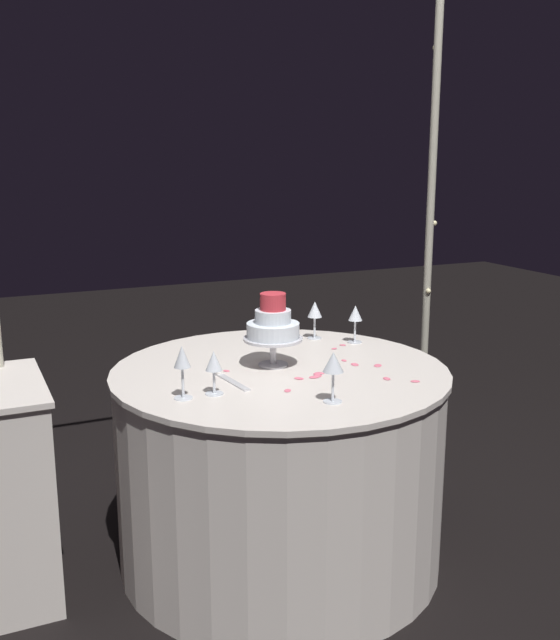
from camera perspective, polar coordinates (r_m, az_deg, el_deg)
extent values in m
plane|color=black|center=(2.98, 0.00, -17.95)|extent=(12.00, 12.00, 0.00)
cylinder|color=#B7B29E|center=(3.41, 11.64, 6.90)|extent=(0.04, 0.04, 2.37)
sphere|color=#F9EAB2|center=(2.88, -20.55, -6.01)|extent=(0.02, 0.02, 0.02)
sphere|color=#F9EAB2|center=(3.41, 12.01, 7.43)|extent=(0.02, 0.02, 0.02)
sphere|color=#F9EAB2|center=(3.43, 12.09, 20.16)|extent=(0.02, 0.02, 0.02)
sphere|color=#F9EAB2|center=(2.90, -20.61, -6.46)|extent=(0.02, 0.02, 0.02)
sphere|color=#F9EAB2|center=(3.45, 12.39, 22.38)|extent=(0.02, 0.02, 0.02)
sphere|color=#F9EAB2|center=(3.00, -20.65, -12.25)|extent=(0.02, 0.02, 0.02)
sphere|color=#F9EAB2|center=(3.43, 11.55, 2.23)|extent=(0.02, 0.02, 0.02)
cylinder|color=silver|center=(2.81, 0.00, -11.47)|extent=(1.21, 1.21, 0.74)
cylinder|color=silver|center=(2.67, 0.00, -4.05)|extent=(1.24, 1.24, 0.02)
cylinder|color=silver|center=(2.71, -0.55, -3.52)|extent=(0.11, 0.11, 0.01)
cylinder|color=silver|center=(2.69, -0.55, -2.52)|extent=(0.02, 0.02, 0.09)
cylinder|color=silver|center=(2.68, -0.55, -1.49)|extent=(0.22, 0.22, 0.01)
cylinder|color=white|center=(2.67, -0.55, -0.81)|extent=(0.19, 0.19, 0.06)
cylinder|color=white|center=(2.66, -0.55, 0.28)|extent=(0.13, 0.13, 0.05)
cylinder|color=#CC333D|center=(2.65, -0.56, 1.45)|extent=(0.09, 0.09, 0.06)
cylinder|color=silver|center=(2.32, 4.05, -6.41)|extent=(0.06, 0.06, 0.00)
cylinder|color=silver|center=(2.31, 4.07, -5.23)|extent=(0.01, 0.01, 0.10)
cone|color=silver|center=(2.28, 4.10, -3.31)|extent=(0.07, 0.07, 0.06)
cylinder|color=silver|center=(2.37, -7.59, -6.08)|extent=(0.06, 0.06, 0.00)
cylinder|color=silver|center=(2.36, -7.63, -4.86)|extent=(0.01, 0.01, 0.10)
cone|color=silver|center=(2.33, -7.69, -2.85)|extent=(0.05, 0.05, 0.07)
cylinder|color=silver|center=(3.11, 2.72, -1.42)|extent=(0.06, 0.06, 0.00)
cylinder|color=silver|center=(3.09, 2.73, -0.57)|extent=(0.01, 0.01, 0.09)
cone|color=silver|center=(3.08, 2.74, 0.85)|extent=(0.06, 0.06, 0.07)
cylinder|color=silver|center=(3.05, 5.87, -1.73)|extent=(0.06, 0.06, 0.00)
cylinder|color=silver|center=(3.04, 5.90, -0.86)|extent=(0.01, 0.01, 0.09)
cone|color=silver|center=(3.02, 5.93, 0.55)|extent=(0.06, 0.06, 0.06)
cylinder|color=silver|center=(2.40, -5.17, -5.77)|extent=(0.06, 0.06, 0.00)
cylinder|color=silver|center=(2.39, -5.19, -4.84)|extent=(0.01, 0.01, 0.08)
cone|color=silver|center=(2.37, -5.22, -3.20)|extent=(0.05, 0.05, 0.06)
cube|color=silver|center=(2.51, -3.75, -4.86)|extent=(0.05, 0.22, 0.01)
cube|color=white|center=(2.63, -5.15, -3.99)|extent=(0.03, 0.09, 0.01)
ellipsoid|color=#EA6B84|center=(2.56, 10.56, -4.74)|extent=(0.04, 0.03, 0.00)
ellipsoid|color=#EA6B84|center=(2.42, 0.60, -5.55)|extent=(0.04, 0.04, 0.00)
ellipsoid|color=#EA6B84|center=(2.61, 3.25, -4.20)|extent=(0.03, 0.02, 0.00)
ellipsoid|color=#EA6B84|center=(2.94, 4.27, -2.25)|extent=(0.03, 0.02, 0.00)
ellipsoid|color=#EA6B84|center=(2.64, -4.22, -3.99)|extent=(0.03, 0.03, 0.00)
ellipsoid|color=#EA6B84|center=(3.00, 4.94, -1.97)|extent=(0.03, 0.03, 0.00)
ellipsoid|color=#EA6B84|center=(2.58, 8.36, -4.56)|extent=(0.03, 0.04, 0.00)
ellipsoid|color=#EA6B84|center=(2.73, 5.88, -3.48)|extent=(0.03, 0.04, 0.00)
ellipsoid|color=#EA6B84|center=(2.61, 2.98, -4.21)|extent=(0.05, 0.04, 0.00)
ellipsoid|color=#EA6B84|center=(2.73, 7.67, -3.55)|extent=(0.05, 0.05, 0.00)
ellipsoid|color=#EA6B84|center=(2.57, 2.69, -4.49)|extent=(0.04, 0.03, 0.00)
ellipsoid|color=#EA6B84|center=(2.58, 2.95, -4.41)|extent=(0.05, 0.04, 0.00)
ellipsoid|color=#EA6B84|center=(2.55, 1.49, -4.60)|extent=(0.04, 0.04, 0.00)
ellipsoid|color=#EA6B84|center=(2.78, 5.04, -3.17)|extent=(0.02, 0.03, 0.00)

